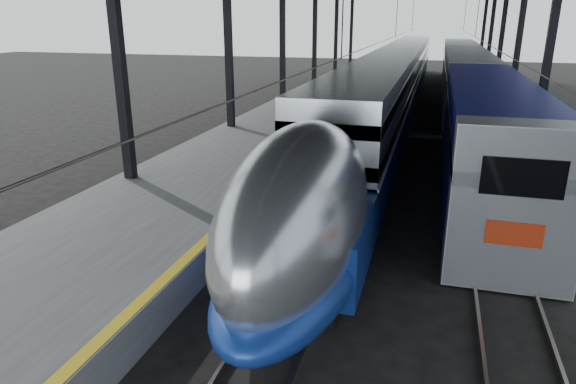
% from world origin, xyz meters
% --- Properties ---
extents(ground, '(160.00, 160.00, 0.00)m').
position_xyz_m(ground, '(0.00, 0.00, 0.00)').
color(ground, black).
rests_on(ground, ground).
extents(platform, '(6.00, 80.00, 1.00)m').
position_xyz_m(platform, '(-3.50, 20.00, 0.50)').
color(platform, '#4C4C4F').
rests_on(platform, ground).
extents(yellow_strip, '(0.30, 80.00, 0.01)m').
position_xyz_m(yellow_strip, '(-0.70, 20.00, 1.00)').
color(yellow_strip, gold).
rests_on(yellow_strip, platform).
extents(rails, '(6.52, 80.00, 0.16)m').
position_xyz_m(rails, '(4.50, 20.00, 0.08)').
color(rails, slate).
rests_on(rails, ground).
extents(tgv_train, '(3.14, 65.20, 4.50)m').
position_xyz_m(tgv_train, '(2.00, 27.52, 2.10)').
color(tgv_train, '#B1B4B9').
rests_on(tgv_train, ground).
extents(second_train, '(3.12, 56.05, 4.30)m').
position_xyz_m(second_train, '(7.00, 28.76, 2.18)').
color(second_train, navy).
rests_on(second_train, ground).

